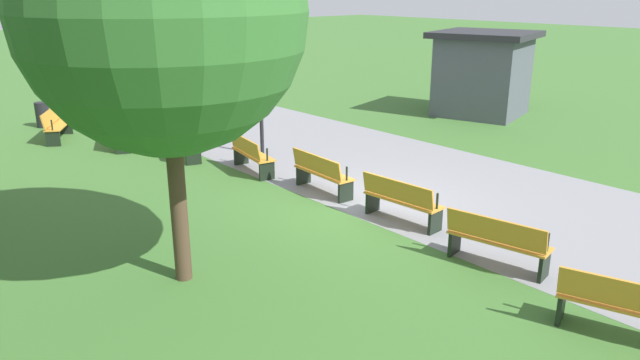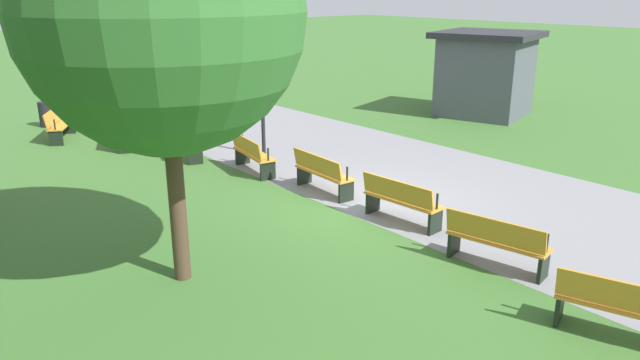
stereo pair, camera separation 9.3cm
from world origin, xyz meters
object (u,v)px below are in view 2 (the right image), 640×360
object	(u,v)px
bench_6	(496,241)
tree_2	(162,12)
bench_5	(401,200)
lamp_post	(261,50)
bench_1	(123,130)
trash_bin	(46,114)
bench_3	(252,153)
bench_4	(322,173)
bench_0	(59,124)
bench_2	(186,140)
kiosk	(486,73)
person_seated	(127,126)
bench_7	(624,308)

from	to	relation	value
bench_6	tree_2	size ratio (longest dim) A/B	0.28
bench_5	lamp_post	bearing A→B (deg)	167.90
bench_1	trash_bin	xyz separation A→B (m)	(-4.04, -0.83, -0.07)
bench_1	bench_3	xyz separation A→B (m)	(4.32, 1.37, 0.00)
bench_1	bench_6	world-z (taller)	same
bench_4	bench_5	distance (m)	2.27
bench_5	tree_2	bearing A→B (deg)	-103.00
bench_5	bench_3	bearing A→B (deg)	179.97
bench_4	bench_5	bearing A→B (deg)	3.54
bench_0	bench_1	world-z (taller)	same
bench_4	trash_bin	size ratio (longest dim) A/B	2.05
bench_2	bench_6	distance (m)	9.00
bench_2	bench_3	distance (m)	2.27
bench_1	lamp_post	distance (m)	4.68
bench_1	bench_2	world-z (taller)	same
trash_bin	bench_3	bearing A→B (deg)	14.70
lamp_post	kiosk	bearing A→B (deg)	85.26
tree_2	kiosk	world-z (taller)	tree_2
bench_0	kiosk	distance (m)	13.79
bench_4	lamp_post	bearing A→B (deg)	169.34
bench_3	bench_5	distance (m)	4.53
bench_5	lamp_post	size ratio (longest dim) A/B	0.41
bench_5	bench_2	bearing A→B (deg)	-176.51
bench_6	person_seated	distance (m)	10.95
bench_3	lamp_post	bearing A→B (deg)	144.64
lamp_post	person_seated	bearing A→B (deg)	-140.87
bench_5	bench_7	xyz separation A→B (m)	(4.46, -0.83, 0.00)
bench_0	lamp_post	xyz separation A→B (m)	(5.23, 3.56, 2.29)
bench_0	bench_3	world-z (taller)	same
bench_3	person_seated	bearing A→B (deg)	-151.49
person_seated	lamp_post	bearing A→B (deg)	63.90
bench_6	person_seated	size ratio (longest dim) A/B	1.39
bench_2	person_seated	distance (m)	2.04
trash_bin	bench_7	bearing A→B (deg)	5.41
bench_5	trash_bin	bearing A→B (deg)	-172.68
bench_7	trash_bin	distance (m)	17.42
bench_2	bench_6	size ratio (longest dim) A/B	1.00
bench_0	trash_bin	distance (m)	2.05
bench_0	bench_7	size ratio (longest dim) A/B	0.96
bench_4	bench_7	bearing A→B (deg)	-3.49
bench_0	kiosk	world-z (taller)	kiosk
bench_2	trash_bin	size ratio (longest dim) A/B	2.11
bench_5	kiosk	distance (m)	10.88
bench_5	kiosk	size ratio (longest dim) A/B	0.42
bench_3	tree_2	size ratio (longest dim) A/B	0.28
bench_4	bench_6	distance (m)	4.53
bench_1	bench_5	bearing A→B (deg)	35.30
bench_0	trash_bin	bearing A→B (deg)	-154.97
bench_2	bench_6	bearing A→B (deg)	21.20
trash_bin	kiosk	xyz separation A→B (m)	(8.01, 12.15, 1.06)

